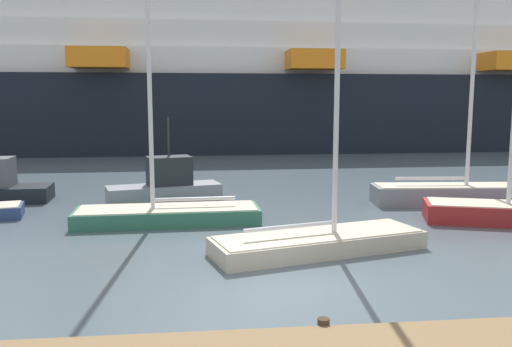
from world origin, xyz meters
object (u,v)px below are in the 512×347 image
object	(u,v)px
fishing_boat_0	(166,187)
cruise_ship	(291,83)
sailboat_5	(167,209)
sailboat_3	(319,238)
sailboat_6	(454,190)

from	to	relation	value
fishing_boat_0	cruise_ship	distance (m)	32.50
sailboat_5	sailboat_3	bearing A→B (deg)	136.23
sailboat_5	cruise_ship	size ratio (longest dim) A/B	0.10
fishing_boat_0	cruise_ship	size ratio (longest dim) A/B	0.04
fishing_boat_0	sailboat_5	bearing A→B (deg)	-100.78
sailboat_5	cruise_ship	world-z (taller)	cruise_ship
sailboat_3	sailboat_5	distance (m)	6.82
sailboat_5	fishing_boat_0	world-z (taller)	sailboat_5
sailboat_6	cruise_ship	xyz separation A→B (m)	(-2.33, 31.43, 5.76)
cruise_ship	sailboat_3	bearing A→B (deg)	-99.20
fishing_boat_0	cruise_ship	bearing A→B (deg)	54.61
sailboat_3	fishing_boat_0	size ratio (longest dim) A/B	1.82
fishing_boat_0	cruise_ship	xyz separation A→B (m)	(11.08, 30.03, 5.62)
sailboat_3	fishing_boat_0	xyz separation A→B (m)	(-5.39, 8.44, 0.34)
sailboat_3	sailboat_6	xyz separation A→B (m)	(8.02, 7.04, 0.20)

